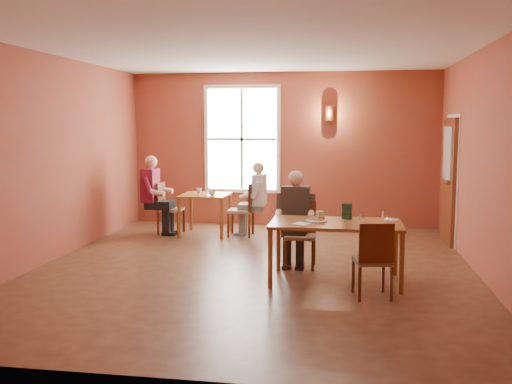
# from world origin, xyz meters

# --- Properties ---
(ground) EXTENTS (6.00, 7.00, 0.01)m
(ground) POSITION_xyz_m (0.00, 0.00, 0.00)
(ground) COLOR brown
(ground) RESTS_ON ground
(wall_back) EXTENTS (6.00, 0.04, 3.00)m
(wall_back) POSITION_xyz_m (0.00, 3.50, 1.50)
(wall_back) COLOR brown
(wall_back) RESTS_ON ground
(wall_front) EXTENTS (6.00, 0.04, 3.00)m
(wall_front) POSITION_xyz_m (0.00, -3.50, 1.50)
(wall_front) COLOR brown
(wall_front) RESTS_ON ground
(wall_left) EXTENTS (0.04, 7.00, 3.00)m
(wall_left) POSITION_xyz_m (-3.00, 0.00, 1.50)
(wall_left) COLOR brown
(wall_left) RESTS_ON ground
(wall_right) EXTENTS (0.04, 7.00, 3.00)m
(wall_right) POSITION_xyz_m (3.00, 0.00, 1.50)
(wall_right) COLOR brown
(wall_right) RESTS_ON ground
(ceiling) EXTENTS (6.00, 7.00, 0.04)m
(ceiling) POSITION_xyz_m (0.00, 0.00, 3.00)
(ceiling) COLOR white
(ceiling) RESTS_ON wall_back
(window) EXTENTS (1.36, 0.10, 1.96)m
(window) POSITION_xyz_m (-0.80, 3.45, 1.70)
(window) COLOR white
(window) RESTS_ON wall_back
(door) EXTENTS (0.12, 1.04, 2.10)m
(door) POSITION_xyz_m (2.94, 2.30, 1.05)
(door) COLOR maroon
(door) RESTS_ON ground
(wall_sconce) EXTENTS (0.16, 0.16, 0.28)m
(wall_sconce) POSITION_xyz_m (0.90, 3.40, 2.20)
(wall_sconce) COLOR brown
(wall_sconce) RESTS_ON wall_back
(main_table) EXTENTS (1.64, 0.92, 0.77)m
(main_table) POSITION_xyz_m (1.13, -0.47, 0.38)
(main_table) COLOR brown
(main_table) RESTS_ON ground
(chair_diner_main) EXTENTS (0.41, 0.41, 0.93)m
(chair_diner_main) POSITION_xyz_m (0.63, 0.18, 0.47)
(chair_diner_main) COLOR brown
(chair_diner_main) RESTS_ON ground
(diner_main) EXTENTS (0.52, 0.52, 1.30)m
(diner_main) POSITION_xyz_m (0.63, 0.15, 0.65)
(diner_main) COLOR #331D15
(diner_main) RESTS_ON ground
(chair_empty) EXTENTS (0.46, 0.46, 0.90)m
(chair_empty) POSITION_xyz_m (1.56, -1.06, 0.45)
(chair_empty) COLOR #3F2115
(chair_empty) RESTS_ON ground
(plate_food) EXTENTS (0.35, 0.35, 0.03)m
(plate_food) POSITION_xyz_m (0.88, -0.48, 0.78)
(plate_food) COLOR white
(plate_food) RESTS_ON main_table
(sandwich) EXTENTS (0.12, 0.12, 0.11)m
(sandwich) POSITION_xyz_m (0.93, -0.39, 0.82)
(sandwich) COLOR tan
(sandwich) RESTS_ON main_table
(goblet_b) EXTENTS (0.10, 0.10, 0.19)m
(goblet_b) POSITION_xyz_m (1.72, -0.60, 0.86)
(goblet_b) COLOR white
(goblet_b) RESTS_ON main_table
(goblet_c) EXTENTS (0.07, 0.07, 0.17)m
(goblet_c) POSITION_xyz_m (1.43, -0.68, 0.85)
(goblet_c) COLOR white
(goblet_c) RESTS_ON main_table
(menu_stand) EXTENTS (0.14, 0.11, 0.21)m
(menu_stand) POSITION_xyz_m (1.26, -0.22, 0.87)
(menu_stand) COLOR #1A361F
(menu_stand) RESTS_ON main_table
(knife) EXTENTS (0.19, 0.04, 0.00)m
(knife) POSITION_xyz_m (1.05, -0.71, 0.77)
(knife) COLOR white
(knife) RESTS_ON main_table
(napkin) EXTENTS (0.25, 0.25, 0.01)m
(napkin) POSITION_xyz_m (0.71, -0.68, 0.77)
(napkin) COLOR white
(napkin) RESTS_ON main_table
(side_plate) EXTENTS (0.19, 0.19, 0.01)m
(side_plate) POSITION_xyz_m (1.83, -0.24, 0.77)
(side_plate) COLOR white
(side_plate) RESTS_ON main_table
(sunglasses) EXTENTS (0.13, 0.08, 0.01)m
(sunglasses) POSITION_xyz_m (1.68, -0.77, 0.78)
(sunglasses) COLOR black
(sunglasses) RESTS_ON main_table
(second_table) EXTENTS (0.84, 0.84, 0.74)m
(second_table) POSITION_xyz_m (-1.26, 2.31, 0.37)
(second_table) COLOR brown
(second_table) RESTS_ON ground
(chair_diner_white) EXTENTS (0.42, 0.42, 0.95)m
(chair_diner_white) POSITION_xyz_m (-0.61, 2.31, 0.47)
(chair_diner_white) COLOR brown
(chair_diner_white) RESTS_ON ground
(diner_white) EXTENTS (0.51, 0.51, 1.28)m
(diner_white) POSITION_xyz_m (-0.58, 2.31, 0.64)
(diner_white) COLOR white
(diner_white) RESTS_ON ground
(chair_diner_maroon) EXTENTS (0.41, 0.41, 0.93)m
(chair_diner_maroon) POSITION_xyz_m (-1.91, 2.31, 0.47)
(chair_diner_maroon) COLOR #4E2410
(chair_diner_maroon) RESTS_ON ground
(diner_maroon) EXTENTS (0.55, 0.55, 1.38)m
(diner_maroon) POSITION_xyz_m (-1.94, 2.31, 0.69)
(diner_maroon) COLOR maroon
(diner_maroon) RESTS_ON ground
(cup_a) EXTENTS (0.16, 0.16, 0.10)m
(cup_a) POSITION_xyz_m (-1.11, 2.18, 0.79)
(cup_a) COLOR silver
(cup_a) RESTS_ON second_table
(cup_b) EXTENTS (0.13, 0.13, 0.09)m
(cup_b) POSITION_xyz_m (-1.42, 2.46, 0.78)
(cup_b) COLOR silver
(cup_b) RESTS_ON second_table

